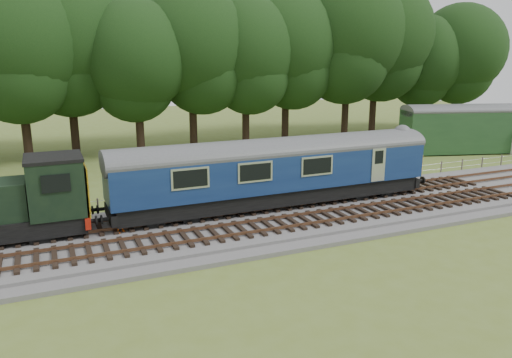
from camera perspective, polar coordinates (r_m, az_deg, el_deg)
name	(u,v)px	position (r m, az deg, el deg)	size (l,w,h in m)	color
ground	(231,227)	(25.59, -2.89, -5.49)	(120.00, 120.00, 0.00)	#5A6A27
ballast	(231,224)	(25.53, -2.90, -5.12)	(70.00, 7.00, 0.35)	#4C4C4F
track_north	(222,211)	(26.71, -3.96, -3.72)	(67.20, 2.40, 0.21)	black
track_south	(242,229)	(24.04, -1.57, -5.75)	(67.20, 2.40, 0.21)	black
fence	(204,203)	(29.64, -5.94, -2.77)	(64.00, 0.12, 1.00)	#6B6054
tree_line	(146,151)	(46.19, -12.50, 3.12)	(70.00, 8.00, 18.00)	black
dmu_railcar	(275,166)	(27.29, 2.24, 1.47)	(18.05, 2.86, 3.88)	black
worker	(120,217)	(24.42, -15.26, -4.17)	(0.57, 0.37, 1.56)	#F3540C
parked_coach	(494,126)	(49.20, 25.51, 5.52)	(16.59, 7.29, 4.20)	#1C3E1F
shed	(427,134)	(49.54, 18.91, 4.88)	(3.16, 3.16, 2.44)	#1C3E1F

